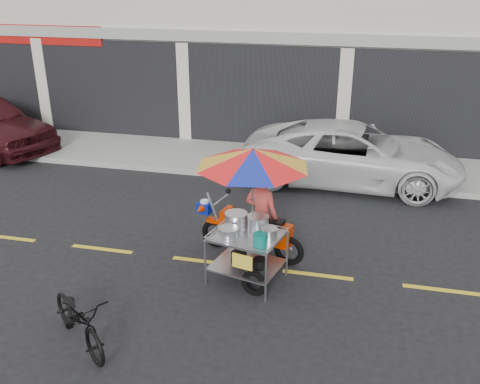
# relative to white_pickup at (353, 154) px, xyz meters

# --- Properties ---
(ground) EXTENTS (90.00, 90.00, 0.00)m
(ground) POSITION_rel_white_pickup_xyz_m (-0.37, -4.48, -0.71)
(ground) COLOR black
(sidewalk) EXTENTS (45.00, 3.00, 0.15)m
(sidewalk) POSITION_rel_white_pickup_xyz_m (-0.37, 1.02, -0.64)
(sidewalk) COLOR gray
(sidewalk) RESTS_ON ground
(centerline) EXTENTS (42.00, 0.10, 0.01)m
(centerline) POSITION_rel_white_pickup_xyz_m (-0.37, -4.48, -0.71)
(centerline) COLOR gold
(centerline) RESTS_ON ground
(white_pickup) EXTENTS (5.20, 2.52, 1.43)m
(white_pickup) POSITION_rel_white_pickup_xyz_m (0.00, 0.00, 0.00)
(white_pickup) COLOR silver
(white_pickup) RESTS_ON ground
(near_bicycle) EXTENTS (1.57, 1.42, 0.83)m
(near_bicycle) POSITION_rel_white_pickup_xyz_m (-3.41, -7.01, -0.30)
(near_bicycle) COLOR black
(near_bicycle) RESTS_ON ground
(food_vendor_rig) EXTENTS (2.33, 2.24, 2.36)m
(food_vendor_rig) POSITION_rel_white_pickup_xyz_m (-1.48, -4.57, 0.76)
(food_vendor_rig) COLOR black
(food_vendor_rig) RESTS_ON ground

